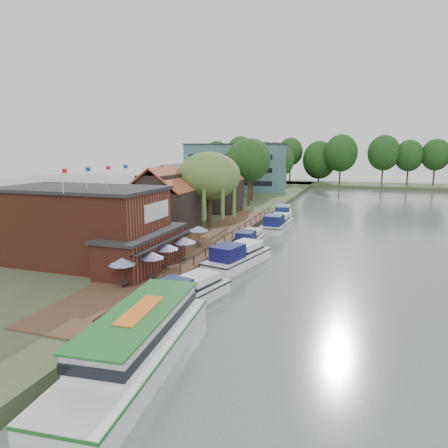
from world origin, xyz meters
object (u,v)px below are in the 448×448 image
(hotel_block, at_px, (236,167))
(cruiser_1, at_px, (238,254))
(umbrella_4, at_px, (198,236))
(tour_boat, at_px, (135,341))
(umbrella_3, at_px, (185,249))
(cruiser_0, at_px, (186,290))
(cruiser_4, at_px, (282,212))
(umbrella_2, at_px, (166,256))
(umbrella_0, at_px, (123,273))
(umbrella_1, at_px, (152,266))
(cottage_b, at_px, (175,192))
(cruiser_3, at_px, (277,222))
(pub, at_px, (99,226))
(cruiser_2, at_px, (249,237))
(swan, at_px, (121,339))
(willow, at_px, (209,190))
(cottage_c, at_px, (219,187))
(cottage_a, at_px, (163,200))

(hotel_block, bearing_deg, cruiser_1, -73.05)
(umbrella_4, distance_m, tour_boat, 23.12)
(umbrella_3, xyz_separation_m, cruiser_0, (3.47, -7.47, -1.12))
(hotel_block, xyz_separation_m, umbrella_3, (15.37, -68.09, -4.86))
(cruiser_4, bearing_deg, umbrella_2, -105.29)
(umbrella_0, distance_m, umbrella_1, 2.70)
(umbrella_4, xyz_separation_m, tour_boat, (5.46, -22.46, -0.72))
(cottage_b, relative_size, umbrella_0, 4.04)
(umbrella_0, height_order, cruiser_0, umbrella_0)
(umbrella_4, relative_size, cruiser_3, 0.23)
(tour_boat, bearing_deg, pub, 125.50)
(hotel_block, distance_m, umbrella_2, 72.67)
(tour_boat, bearing_deg, cruiser_1, 85.52)
(cruiser_4, bearing_deg, cruiser_2, -99.86)
(umbrella_4, height_order, swan, umbrella_4)
(cruiser_0, xyz_separation_m, cruiser_3, (1.07, 30.55, 0.12))
(cruiser_3, height_order, swan, cruiser_3)
(cruiser_2, relative_size, tour_boat, 0.62)
(umbrella_0, height_order, tour_boat, umbrella_0)
(hotel_block, distance_m, umbrella_0, 77.83)
(cruiser_4, xyz_separation_m, tour_boat, (1.02, -49.59, 0.29))
(cruiser_2, bearing_deg, pub, -124.45)
(umbrella_4, distance_m, cruiser_3, 18.19)
(willow, relative_size, umbrella_2, 4.39)
(cruiser_3, bearing_deg, hotel_block, 116.58)
(pub, height_order, cottage_c, cottage_c)
(pub, relative_size, umbrella_4, 8.42)
(cruiser_1, bearing_deg, umbrella_1, -101.79)
(tour_boat, xyz_separation_m, swan, (-2.43, 2.30, -1.34))
(cottage_c, height_order, umbrella_3, cottage_c)
(umbrella_0, xyz_separation_m, tour_boat, (6.08, -8.37, -0.72))
(cottage_c, xyz_separation_m, cruiser_2, (10.52, -18.66, -4.19))
(umbrella_1, height_order, cruiser_4, umbrella_1)
(umbrella_4, bearing_deg, cruiser_2, 58.80)
(willow, relative_size, cruiser_2, 1.17)
(pub, distance_m, cruiser_3, 28.77)
(umbrella_0, relative_size, umbrella_3, 1.00)
(umbrella_0, height_order, umbrella_1, same)
(cottage_a, xyz_separation_m, umbrella_4, (7.47, -6.35, -2.96))
(umbrella_1, bearing_deg, umbrella_2, 94.62)
(umbrella_4, distance_m, cruiser_0, 13.97)
(willow, bearing_deg, tour_boat, -76.00)
(cottage_a, relative_size, umbrella_1, 3.62)
(umbrella_2, bearing_deg, tour_boat, -69.76)
(cruiser_2, distance_m, tour_boat, 29.19)
(cottage_a, bearing_deg, cruiser_0, -58.83)
(willow, bearing_deg, umbrella_2, -80.55)
(cruiser_1, bearing_deg, swan, -83.15)
(cottage_a, bearing_deg, hotel_block, 97.13)
(pub, xyz_separation_m, hotel_block, (-8.00, 71.00, 2.50))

